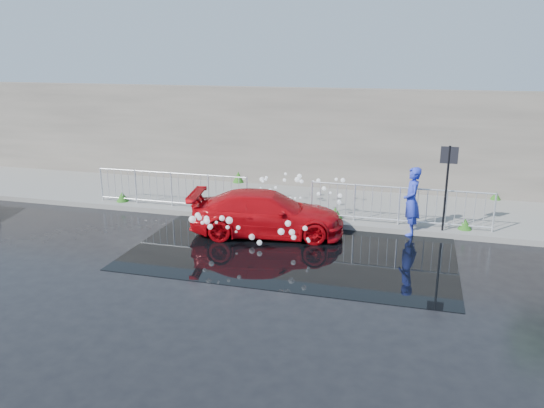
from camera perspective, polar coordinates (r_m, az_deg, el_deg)
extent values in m
plane|color=black|center=(12.83, -0.93, -6.24)|extent=(90.00, 90.00, 0.00)
cube|color=slate|center=(17.39, 3.71, 0.05)|extent=(30.00, 4.00, 0.15)
cube|color=slate|center=(15.52, 2.18, -1.90)|extent=(30.00, 0.25, 0.16)
cube|color=#59524A|center=(19.11, 5.17, 7.09)|extent=(30.00, 0.60, 3.50)
cube|color=black|center=(13.60, 2.29, -4.88)|extent=(8.00, 5.00, 0.01)
cylinder|color=black|center=(14.95, 18.20, 1.25)|extent=(0.06, 0.06, 2.50)
cube|color=black|center=(14.74, 18.53, 5.01)|extent=(0.45, 0.04, 0.45)
cylinder|color=silver|center=(18.21, -17.86, 2.06)|extent=(0.05, 0.05, 1.10)
cylinder|color=silver|center=(16.06, -2.72, 1.02)|extent=(0.05, 0.05, 1.10)
cylinder|color=silver|center=(16.86, -10.85, 3.30)|extent=(5.00, 0.04, 0.04)
cylinder|color=silver|center=(17.10, -10.69, 0.19)|extent=(5.00, 0.04, 0.04)
cylinder|color=silver|center=(15.57, 4.30, 0.51)|extent=(0.05, 0.05, 1.10)
cylinder|color=silver|center=(15.46, 22.79, -0.86)|extent=(0.05, 0.05, 1.10)
cylinder|color=silver|center=(15.18, 13.63, 1.71)|extent=(5.00, 0.04, 0.04)
cylinder|color=silver|center=(15.43, 13.40, -1.71)|extent=(5.00, 0.04, 0.04)
cone|color=#114211|center=(17.98, -15.80, 0.77)|extent=(0.40, 0.40, 0.32)
cone|color=#114211|center=(16.38, -4.31, -0.23)|extent=(0.36, 0.36, 0.27)
cone|color=#114211|center=(15.61, 6.82, -0.97)|extent=(0.44, 0.44, 0.34)
cone|color=#114211|center=(15.54, 20.06, -2.04)|extent=(0.38, 0.38, 0.30)
cone|color=#114211|center=(19.87, -3.64, 2.92)|extent=(0.42, 0.42, 0.41)
cone|color=#114211|center=(19.03, 22.93, 0.84)|extent=(0.34, 0.34, 0.27)
sphere|color=white|center=(16.43, -0.19, 1.51)|extent=(0.11, 0.11, 0.11)
sphere|color=white|center=(15.84, 1.99, 0.64)|extent=(0.09, 0.09, 0.09)
sphere|color=white|center=(16.15, -2.62, 0.44)|extent=(0.13, 0.13, 0.13)
sphere|color=white|center=(16.04, 7.32, 0.90)|extent=(0.14, 0.14, 0.14)
sphere|color=white|center=(17.16, -3.06, 2.82)|extent=(0.10, 0.10, 0.10)
sphere|color=white|center=(17.36, 1.47, 3.26)|extent=(0.10, 0.10, 0.10)
sphere|color=white|center=(16.88, -4.36, 1.43)|extent=(0.12, 0.12, 0.12)
sphere|color=white|center=(16.16, 5.04, 1.10)|extent=(0.12, 0.12, 0.12)
sphere|color=white|center=(16.11, 2.35, 0.28)|extent=(0.06, 0.06, 0.06)
sphere|color=white|center=(16.42, 5.62, 1.68)|extent=(0.14, 0.14, 0.14)
sphere|color=white|center=(16.74, 3.20, 2.44)|extent=(0.13, 0.13, 0.13)
sphere|color=white|center=(17.08, 6.92, 2.65)|extent=(0.11, 0.11, 0.11)
sphere|color=white|center=(17.01, 5.01, 2.52)|extent=(0.14, 0.14, 0.14)
sphere|color=white|center=(16.27, -3.32, 0.46)|extent=(0.12, 0.12, 0.12)
sphere|color=white|center=(16.95, -1.10, 2.67)|extent=(0.16, 0.16, 0.16)
sphere|color=white|center=(15.31, 4.11, -1.25)|extent=(0.15, 0.15, 0.15)
sphere|color=white|center=(15.82, 3.08, 0.67)|extent=(0.07, 0.07, 0.07)
sphere|color=white|center=(15.47, 0.42, -0.64)|extent=(0.17, 0.17, 0.17)
sphere|color=white|center=(16.15, 0.81, 0.95)|extent=(0.14, 0.14, 0.14)
sphere|color=white|center=(15.58, 2.18, -0.16)|extent=(0.08, 0.08, 0.08)
sphere|color=white|center=(16.88, -0.99, 2.44)|extent=(0.08, 0.08, 0.08)
sphere|color=white|center=(16.99, -0.68, 2.65)|extent=(0.09, 0.09, 0.09)
sphere|color=white|center=(17.39, 2.97, 3.01)|extent=(0.16, 0.16, 0.16)
sphere|color=white|center=(16.93, 7.63, 2.55)|extent=(0.15, 0.15, 0.15)
sphere|color=white|center=(16.92, 2.74, 2.64)|extent=(0.18, 0.18, 0.18)
sphere|color=white|center=(16.04, 2.51, 0.62)|extent=(0.07, 0.07, 0.07)
sphere|color=white|center=(16.44, -3.97, 0.46)|extent=(0.17, 0.17, 0.17)
sphere|color=white|center=(15.74, -2.24, -0.81)|extent=(0.14, 0.14, 0.14)
sphere|color=white|center=(15.03, 6.11, -2.21)|extent=(0.09, 0.09, 0.09)
sphere|color=white|center=(15.60, 1.53, -0.60)|extent=(0.07, 0.07, 0.07)
sphere|color=white|center=(16.71, 0.38, 1.78)|extent=(0.09, 0.09, 0.09)
sphere|color=white|center=(15.86, 7.21, 0.20)|extent=(0.15, 0.15, 0.15)
sphere|color=white|center=(15.96, 6.30, 1.20)|extent=(0.09, 0.09, 0.09)
sphere|color=white|center=(16.88, 4.45, 2.40)|extent=(0.09, 0.09, 0.09)
sphere|color=white|center=(16.62, -1.24, 1.76)|extent=(0.06, 0.06, 0.06)
sphere|color=white|center=(17.31, -0.60, 2.86)|extent=(0.10, 0.10, 0.10)
sphere|color=white|center=(17.05, 1.35, 2.58)|extent=(0.11, 0.11, 0.11)
sphere|color=white|center=(15.60, 1.04, -0.32)|extent=(0.16, 0.16, 0.16)
sphere|color=white|center=(13.15, -3.66, -2.55)|extent=(0.11, 0.11, 0.11)
sphere|color=white|center=(13.06, -4.80, -2.52)|extent=(0.10, 0.10, 0.10)
sphere|color=white|center=(12.88, 2.16, -3.06)|extent=(0.16, 0.16, 0.16)
sphere|color=white|center=(13.33, -7.06, -1.54)|extent=(0.13, 0.13, 0.13)
sphere|color=white|center=(13.09, -7.24, -1.79)|extent=(0.09, 0.09, 0.09)
sphere|color=white|center=(12.86, -8.00, -1.22)|extent=(0.14, 0.14, 0.14)
sphere|color=white|center=(13.76, -6.68, -2.45)|extent=(0.15, 0.15, 0.15)
sphere|color=white|center=(13.60, -1.36, -4.18)|extent=(0.14, 0.14, 0.14)
sphere|color=white|center=(14.00, -3.85, -2.95)|extent=(0.12, 0.12, 0.12)
sphere|color=white|center=(13.41, 2.34, -3.61)|extent=(0.13, 0.13, 0.13)
sphere|color=white|center=(13.14, -5.99, -1.98)|extent=(0.08, 0.08, 0.08)
sphere|color=white|center=(12.98, -8.57, -1.65)|extent=(0.18, 0.18, 0.18)
sphere|color=white|center=(12.73, 3.57, -2.63)|extent=(0.12, 0.12, 0.12)
sphere|color=white|center=(12.67, -4.63, -1.77)|extent=(0.17, 0.17, 0.17)
sphere|color=white|center=(13.10, -7.82, -1.48)|extent=(0.13, 0.13, 0.13)
sphere|color=white|center=(12.59, -5.40, -1.53)|extent=(0.13, 0.13, 0.13)
sphere|color=white|center=(13.64, -7.49, -2.00)|extent=(0.10, 0.10, 0.10)
sphere|color=white|center=(13.08, 3.87, -3.78)|extent=(0.08, 0.08, 0.08)
sphere|color=white|center=(12.69, 1.73, -2.11)|extent=(0.15, 0.15, 0.15)
sphere|color=white|center=(12.82, -7.00, -1.87)|extent=(0.14, 0.14, 0.14)
sphere|color=white|center=(13.89, -2.18, -3.56)|extent=(0.16, 0.16, 0.16)
sphere|color=white|center=(13.14, 3.99, -4.00)|extent=(0.08, 0.08, 0.08)
sphere|color=white|center=(12.48, 0.99, -3.00)|extent=(0.16, 0.16, 0.16)
imported|color=#B4070D|center=(14.50, -0.54, -1.02)|extent=(4.42, 2.42, 1.21)
imported|color=#2635BE|center=(14.90, 14.79, 0.27)|extent=(0.57, 0.76, 1.89)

